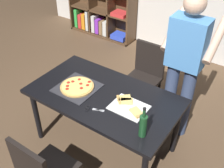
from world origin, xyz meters
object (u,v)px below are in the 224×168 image
at_px(chair_far_side, 145,73).
at_px(pepperoni_pizza_on_tray, 77,87).
at_px(wine_bottle, 143,125).
at_px(person_serving_pizza, 185,61).
at_px(dining_table, 104,101).
at_px(kitchen_scissors, 91,109).

distance_m(chair_far_side, pepperoni_pizza_on_tray, 1.08).
height_order(chair_far_side, wine_bottle, wine_bottle).
xyz_separation_m(person_serving_pizza, wine_bottle, (0.05, -0.97, -0.13)).
distance_m(person_serving_pizza, pepperoni_pizza_on_tray, 1.19).
relative_size(dining_table, person_serving_pizza, 0.91).
xyz_separation_m(person_serving_pizza, pepperoni_pizza_on_tray, (-0.87, -0.78, -0.23)).
distance_m(pepperoni_pizza_on_tray, wine_bottle, 0.94).
bearing_deg(kitchen_scissors, dining_table, 97.43).
relative_size(pepperoni_pizza_on_tray, kitchen_scissors, 2.14).
relative_size(chair_far_side, kitchen_scissors, 4.54).
bearing_deg(wine_bottle, chair_far_side, 117.03).
xyz_separation_m(chair_far_side, pepperoni_pizza_on_tray, (-0.31, -1.00, 0.25)).
xyz_separation_m(wine_bottle, kitchen_scissors, (-0.58, 0.01, -0.11)).
bearing_deg(person_serving_pizza, chair_far_side, 158.63).
bearing_deg(wine_bottle, dining_table, 156.50).
bearing_deg(kitchen_scissors, wine_bottle, -1.29).
bearing_deg(chair_far_side, person_serving_pizza, -21.37).
relative_size(person_serving_pizza, wine_bottle, 5.54).
bearing_deg(pepperoni_pizza_on_tray, wine_bottle, -12.06).
bearing_deg(chair_far_side, kitchen_scissors, -88.41).
distance_m(dining_table, kitchen_scissors, 0.27).
bearing_deg(chair_far_side, dining_table, -90.00).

